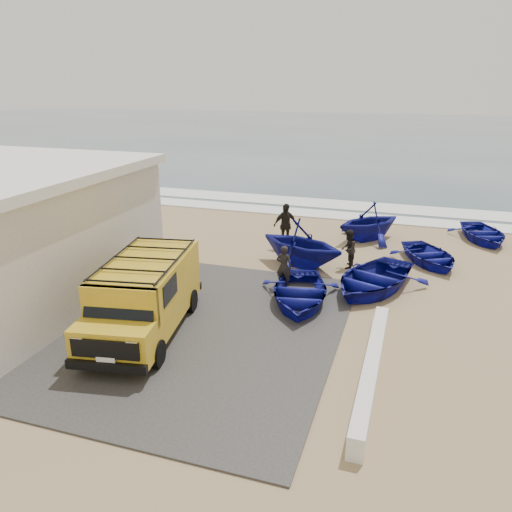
% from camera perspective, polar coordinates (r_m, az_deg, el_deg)
% --- Properties ---
extents(ground, '(160.00, 160.00, 0.00)m').
position_cam_1_polar(ground, '(16.38, -3.62, -5.26)').
color(ground, '#A0865C').
extents(slab, '(12.00, 10.00, 0.05)m').
position_cam_1_polar(slab, '(15.59, -13.27, -7.02)').
color(slab, '#3F3C39').
rests_on(slab, ground).
extents(ocean, '(180.00, 88.00, 0.01)m').
position_cam_1_polar(ocean, '(70.34, 13.85, 13.39)').
color(ocean, '#385166').
rests_on(ocean, ground).
extents(surf_line, '(180.00, 1.60, 0.06)m').
position_cam_1_polar(surf_line, '(27.25, 5.71, 4.92)').
color(surf_line, white).
rests_on(surf_line, ground).
extents(surf_wash, '(180.00, 2.20, 0.04)m').
position_cam_1_polar(surf_wash, '(29.63, 6.78, 6.05)').
color(surf_wash, white).
rests_on(surf_wash, ground).
extents(parapet, '(0.35, 6.00, 0.55)m').
position_cam_1_polar(parapet, '(12.65, 13.05, -12.39)').
color(parapet, silver).
rests_on(parapet, ground).
extents(van, '(2.82, 5.35, 2.18)m').
position_cam_1_polar(van, '(14.38, -12.62, -4.25)').
color(van, gold).
rests_on(van, ground).
extents(boat_near_left, '(3.33, 4.17, 0.77)m').
position_cam_1_polar(boat_near_left, '(16.14, 4.95, -4.18)').
color(boat_near_left, navy).
rests_on(boat_near_left, ground).
extents(boat_near_right, '(4.27, 4.95, 0.86)m').
position_cam_1_polar(boat_near_right, '(17.54, 13.19, -2.50)').
color(boat_near_right, navy).
rests_on(boat_near_right, ground).
extents(boat_mid_left, '(4.39, 4.11, 1.86)m').
position_cam_1_polar(boat_mid_left, '(19.21, 5.19, 1.47)').
color(boat_mid_left, navy).
rests_on(boat_mid_left, ground).
extents(boat_mid_right, '(3.60, 4.00, 0.68)m').
position_cam_1_polar(boat_mid_right, '(20.70, 19.22, 0.05)').
color(boat_mid_right, navy).
rests_on(boat_mid_right, ground).
extents(boat_far_left, '(4.32, 4.35, 1.73)m').
position_cam_1_polar(boat_far_left, '(22.94, 12.79, 3.90)').
color(boat_far_left, navy).
rests_on(boat_far_left, ground).
extents(boat_far_right, '(3.27, 3.95, 0.71)m').
position_cam_1_polar(boat_far_right, '(24.54, 24.52, 2.36)').
color(boat_far_right, navy).
rests_on(boat_far_right, ground).
extents(fisherman_front, '(0.57, 0.39, 1.51)m').
position_cam_1_polar(fisherman_front, '(17.27, 3.21, -1.19)').
color(fisherman_front, black).
rests_on(fisherman_front, ground).
extents(fisherman_middle, '(0.60, 0.75, 1.50)m').
position_cam_1_polar(fisherman_middle, '(19.36, 10.49, 0.80)').
color(fisherman_middle, black).
rests_on(fisherman_middle, ground).
extents(fisherman_back, '(1.13, 1.09, 1.89)m').
position_cam_1_polar(fisherman_back, '(21.51, 3.36, 3.55)').
color(fisherman_back, black).
rests_on(fisherman_back, ground).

